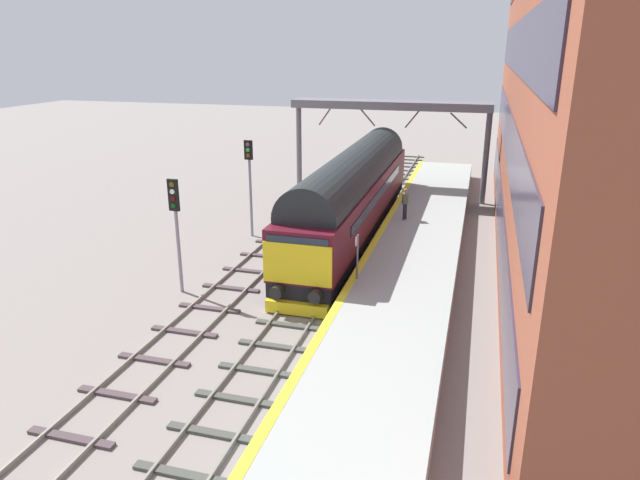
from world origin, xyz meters
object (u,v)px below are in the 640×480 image
at_px(signal_post_far, 250,176).
at_px(diesel_locomotive, 353,192).
at_px(platform_number_sign, 357,250).
at_px(waiting_passenger, 405,201).
at_px(signal_post_mid, 176,220).

bearing_deg(signal_post_far, diesel_locomotive, 11.91).
relative_size(platform_number_sign, waiting_passenger, 1.08).
bearing_deg(platform_number_sign, signal_post_mid, -172.48).
xyz_separation_m(diesel_locomotive, signal_post_far, (-5.24, -1.11, 0.76)).
relative_size(diesel_locomotive, signal_post_far, 3.79).
height_order(signal_post_mid, waiting_passenger, signal_post_mid).
bearing_deg(signal_post_mid, waiting_passenger, 50.86).
bearing_deg(platform_number_sign, waiting_passenger, 85.42).
distance_m(diesel_locomotive, waiting_passenger, 2.77).
xyz_separation_m(signal_post_far, waiting_passenger, (7.83, 1.97, -1.25)).
height_order(signal_post_far, waiting_passenger, signal_post_far).
relative_size(signal_post_far, waiting_passenger, 3.11).
distance_m(platform_number_sign, waiting_passenger, 8.71).
bearing_deg(signal_post_far, waiting_passenger, 14.11).
relative_size(signal_post_mid, signal_post_far, 0.93).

